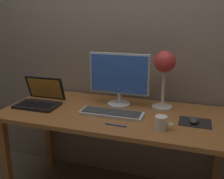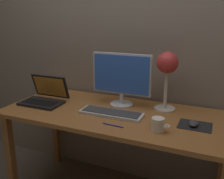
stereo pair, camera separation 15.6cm
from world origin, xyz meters
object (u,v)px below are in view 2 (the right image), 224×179
(mouse, at_px, (194,123))
(pen, at_px, (113,125))
(desk_lamp, at_px, (167,68))
(monitor, at_px, (122,77))
(laptop, at_px, (46,95))
(keyboard_main, at_px, (111,113))
(coffee_mug, at_px, (158,125))

(mouse, bearing_deg, pen, -157.13)
(desk_lamp, xyz_separation_m, mouse, (0.23, -0.21, -0.29))
(monitor, relative_size, mouse, 4.70)
(pen, bearing_deg, laptop, 162.95)
(laptop, height_order, pen, laptop)
(mouse, bearing_deg, desk_lamp, 136.54)
(desk_lamp, height_order, pen, desk_lamp)
(keyboard_main, distance_m, mouse, 0.54)
(monitor, relative_size, coffee_mug, 4.10)
(coffee_mug, bearing_deg, pen, -172.48)
(keyboard_main, distance_m, coffee_mug, 0.38)
(desk_lamp, bearing_deg, laptop, -167.14)
(keyboard_main, relative_size, desk_lamp, 1.05)
(keyboard_main, xyz_separation_m, laptop, (-0.58, 0.04, 0.05))
(keyboard_main, bearing_deg, monitor, 92.03)
(mouse, relative_size, pen, 0.69)
(desk_lamp, relative_size, mouse, 4.40)
(keyboard_main, relative_size, laptop, 1.39)
(keyboard_main, relative_size, mouse, 4.60)
(pen, bearing_deg, coffee_mug, 7.52)
(keyboard_main, distance_m, pen, 0.18)
(monitor, bearing_deg, keyboard_main, -87.97)
(coffee_mug, height_order, pen, coffee_mug)
(monitor, relative_size, pen, 3.23)
(keyboard_main, relative_size, coffee_mug, 4.02)
(keyboard_main, bearing_deg, mouse, 3.28)
(laptop, xyz_separation_m, desk_lamp, (0.90, 0.20, 0.25))
(laptop, relative_size, coffee_mug, 2.89)
(keyboard_main, bearing_deg, desk_lamp, 37.94)
(pen, bearing_deg, monitor, 103.76)
(monitor, relative_size, laptop, 1.42)
(keyboard_main, height_order, mouse, mouse)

